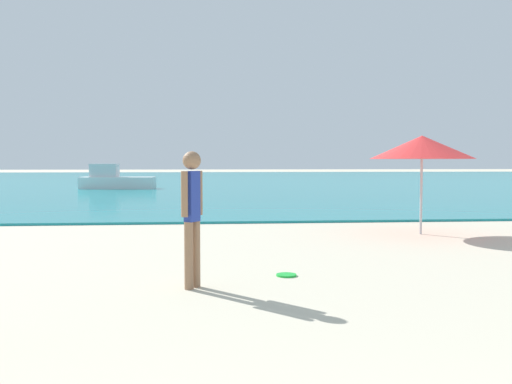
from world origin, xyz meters
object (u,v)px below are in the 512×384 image
object	(u,v)px
boat_near	(115,180)
beach_umbrella	(422,147)
person_standing	(192,211)
frisbee	(286,275)

from	to	relation	value
boat_near	beach_umbrella	distance (m)	20.93
boat_near	beach_umbrella	world-z (taller)	beach_umbrella
boat_near	person_standing	bearing A→B (deg)	-73.45
beach_umbrella	frisbee	bearing A→B (deg)	-130.42
person_standing	beach_umbrella	size ratio (longest dim) A/B	0.77
frisbee	boat_near	xyz separation A→B (m)	(-5.79, 22.72, 0.50)
boat_near	beach_umbrella	size ratio (longest dim) A/B	1.86
frisbee	beach_umbrella	xyz separation A→B (m)	(3.35, 3.94, 1.77)
person_standing	frisbee	world-z (taller)	person_standing
frisbee	beach_umbrella	world-z (taller)	beach_umbrella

